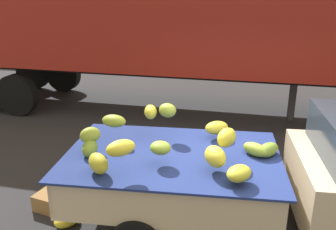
{
  "coord_description": "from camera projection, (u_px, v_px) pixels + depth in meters",
  "views": [
    {
      "loc": [
        -0.13,
        -4.42,
        3.17
      ],
      "look_at": [
        -0.98,
        0.5,
        1.41
      ],
      "focal_mm": 38.75,
      "sensor_mm": 36.0,
      "label": 1
    }
  ],
  "objects": [
    {
      "name": "pickup_truck",
      "position": [
        325.0,
        177.0,
        4.61
      ],
      "size": [
        5.05,
        2.06,
        1.7
      ],
      "rotation": [
        0.0,
        0.0,
        0.04
      ],
      "color": "#CCB793",
      "rests_on": "ground"
    },
    {
      "name": "ground",
      "position": [
        230.0,
        224.0,
        5.14
      ],
      "size": [
        220.0,
        220.0,
        0.0
      ],
      "primitive_type": "plane",
      "color": "#28282B"
    },
    {
      "name": "semi_trailer",
      "position": [
        160.0,
        14.0,
        9.05
      ],
      "size": [
        12.13,
        3.27,
        3.95
      ],
      "rotation": [
        0.0,
        0.0,
        -0.06
      ],
      "color": "maroon",
      "rests_on": "ground"
    },
    {
      "name": "fallen_banana_bunch_near_tailgate",
      "position": [
        67.0,
        219.0,
        5.09
      ],
      "size": [
        0.44,
        0.47,
        0.18
      ],
      "primitive_type": "ellipsoid",
      "rotation": [
        0.0,
        0.0,
        0.98
      ],
      "color": "yellow",
      "rests_on": "ground"
    },
    {
      "name": "curb_strip",
      "position": [
        233.0,
        74.0,
        13.63
      ],
      "size": [
        80.0,
        0.8,
        0.16
      ],
      "primitive_type": "cube",
      "color": "gray",
      "rests_on": "ground"
    },
    {
      "name": "produce_crate",
      "position": [
        53.0,
        202.0,
        5.44
      ],
      "size": [
        0.59,
        0.48,
        0.25
      ],
      "primitive_type": "cube",
      "rotation": [
        0.0,
        0.0,
        -0.25
      ],
      "color": "olive",
      "rests_on": "ground"
    }
  ]
}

